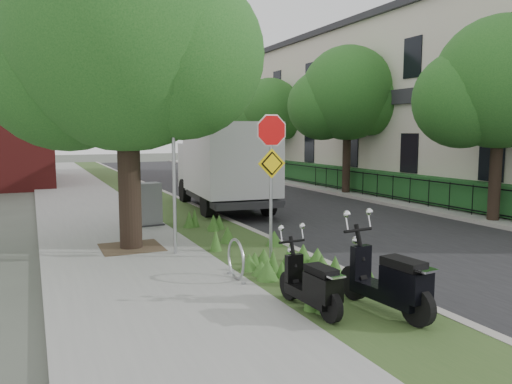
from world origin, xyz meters
TOP-DOWN VIEW (x-y plane):
  - ground at (0.00, 0.00)m, footprint 120.00×120.00m
  - sidewalk_near at (-4.25, 10.00)m, footprint 3.50×60.00m
  - verge at (-1.50, 10.00)m, footprint 2.00×60.00m
  - kerb_near at (-0.50, 10.00)m, footprint 0.20×60.00m
  - road at (3.00, 10.00)m, footprint 7.00×60.00m
  - kerb_far at (6.50, 10.00)m, footprint 0.20×60.00m
  - footpath_far at (8.20, 10.00)m, footprint 3.20×60.00m
  - street_tree_main at (-4.08, 2.86)m, footprint 6.21×5.54m
  - bare_post at (-3.20, 1.80)m, footprint 0.08×0.08m
  - bike_hoop at (-2.70, -0.60)m, footprint 0.06×0.78m
  - sign_assembly at (-1.40, 0.58)m, footprint 0.94×0.08m
  - fence_far at (7.20, 10.00)m, footprint 0.04×24.00m
  - hedge_far at (7.90, 10.00)m, footprint 1.00×24.00m
  - terrace_houses at (11.49, 10.00)m, footprint 7.40×26.40m
  - far_tree_a at (6.94, 2.05)m, footprint 4.60×4.10m
  - far_tree_b at (6.94, 10.05)m, footprint 4.83×4.31m
  - far_tree_c at (6.94, 18.04)m, footprint 4.37×3.89m
  - scooter_near at (-2.29, -2.75)m, footprint 0.38×1.59m
  - scooter_far at (-1.28, -3.30)m, footprint 0.52×1.88m
  - box_truck at (0.30, 7.87)m, footprint 2.85×6.17m
  - utility_cabinet at (-3.07, 5.53)m, footprint 1.00×0.72m

SIDE VIEW (x-z plane):
  - ground at x=0.00m, z-range 0.00..0.00m
  - road at x=3.00m, z-range 0.00..0.01m
  - sidewalk_near at x=-4.25m, z-range 0.00..0.12m
  - verge at x=-1.50m, z-range 0.00..0.12m
  - footpath_far at x=8.20m, z-range 0.00..0.12m
  - kerb_near at x=-0.50m, z-range 0.00..0.13m
  - kerb_far at x=6.50m, z-range 0.00..0.13m
  - scooter_near at x=-2.29m, z-range 0.11..0.87m
  - bike_hoop at x=-2.70m, z-range 0.11..0.88m
  - scooter_far at x=-1.28m, z-range 0.11..1.00m
  - fence_far at x=7.20m, z-range 0.17..1.17m
  - hedge_far at x=7.90m, z-range 0.12..1.22m
  - utility_cabinet at x=-3.07m, z-range 0.09..1.34m
  - box_truck at x=0.30m, z-range 0.41..3.12m
  - bare_post at x=-3.20m, z-range 0.12..4.12m
  - sign_assembly at x=-1.40m, z-range 0.72..3.94m
  - far_tree_c at x=6.94m, z-range 0.99..6.92m
  - far_tree_a at x=6.94m, z-range 1.02..7.24m
  - terrace_houses at x=11.49m, z-range 0.06..8.26m
  - far_tree_b at x=6.94m, z-range 1.09..7.65m
  - street_tree_main at x=-4.08m, z-range 0.97..8.63m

